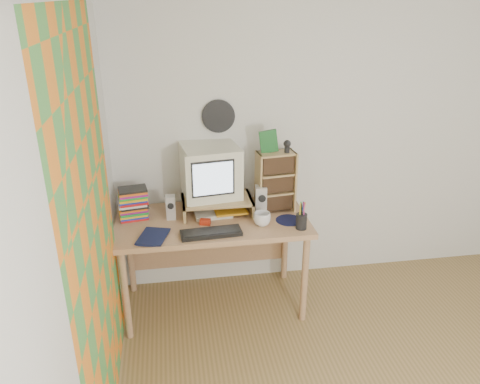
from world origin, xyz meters
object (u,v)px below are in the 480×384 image
object	(u,v)px
dvd_stack	(133,201)
diary	(140,234)
keyboard	(211,233)
cd_rack	(275,182)
crt_monitor	(211,172)
desk	(212,231)
mug	(262,219)

from	to	relation	value
dvd_stack	diary	xyz separation A→B (m)	(0.05, -0.31, -0.12)
keyboard	diary	world-z (taller)	diary
keyboard	cd_rack	world-z (taller)	cd_rack
crt_monitor	desk	bearing A→B (deg)	-107.42
desk	diary	xyz separation A→B (m)	(-0.51, -0.26, 0.16)
desk	cd_rack	xyz separation A→B (m)	(0.49, 0.03, 0.36)
keyboard	cd_rack	xyz separation A→B (m)	(0.52, 0.33, 0.22)
mug	cd_rack	bearing A→B (deg)	58.29
keyboard	diary	size ratio (longest dim) A/B	1.91
crt_monitor	keyboard	distance (m)	0.49
desk	keyboard	xyz separation A→B (m)	(-0.03, -0.30, 0.15)
cd_rack	keyboard	bearing A→B (deg)	-154.81
desk	mug	world-z (taller)	mug
desk	keyboard	bearing A→B (deg)	-95.76
dvd_stack	keyboard	bearing A→B (deg)	-42.38
desk	crt_monitor	size ratio (longest dim) A/B	3.50
keyboard	diary	distance (m)	0.48
cd_rack	mug	world-z (taller)	cd_rack
cd_rack	mug	distance (m)	0.33
desk	dvd_stack	bearing A→B (deg)	175.33
diary	keyboard	bearing A→B (deg)	12.33
mug	dvd_stack	bearing A→B (deg)	164.12
crt_monitor	cd_rack	world-z (taller)	crt_monitor
desk	diary	size ratio (longest dim) A/B	6.39
cd_rack	mug	bearing A→B (deg)	-128.58
desk	crt_monitor	world-z (taller)	crt_monitor
diary	cd_rack	bearing A→B (deg)	32.99
dvd_stack	mug	distance (m)	0.95
crt_monitor	keyboard	bearing A→B (deg)	-104.27
desk	crt_monitor	bearing A→B (deg)	80.17
dvd_stack	cd_rack	distance (m)	1.06
keyboard	dvd_stack	size ratio (longest dim) A/B	1.48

